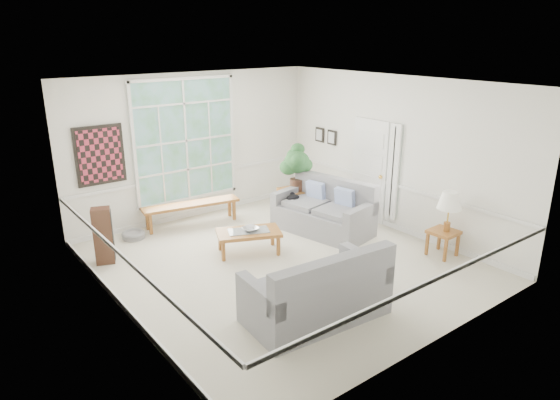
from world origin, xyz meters
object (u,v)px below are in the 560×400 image
object	(u,v)px
loveseat_right	(323,207)
side_table	(442,243)
coffee_table	(249,242)
loveseat_front	(316,283)
end_table	(295,203)

from	to	relation	value
loveseat_right	side_table	distance (m)	2.32
loveseat_right	coffee_table	bearing A→B (deg)	167.00
loveseat_right	loveseat_front	distance (m)	3.14
end_table	side_table	size ratio (longest dim) A/B	1.28
loveseat_right	end_table	bearing A→B (deg)	70.70
end_table	side_table	distance (m)	3.22
loveseat_front	coffee_table	bearing A→B (deg)	83.47
end_table	loveseat_right	bearing A→B (deg)	-97.90
loveseat_front	side_table	distance (m)	3.11
loveseat_right	loveseat_front	bearing A→B (deg)	-145.25
loveseat_front	coffee_table	xyz separation A→B (m)	(0.46, 2.31, -0.31)
loveseat_right	end_table	distance (m)	1.05
coffee_table	side_table	distance (m)	3.40
coffee_table	end_table	xyz separation A→B (m)	(1.86, 0.97, 0.09)
coffee_table	end_table	bearing A→B (deg)	51.41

